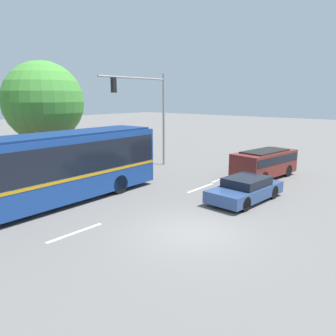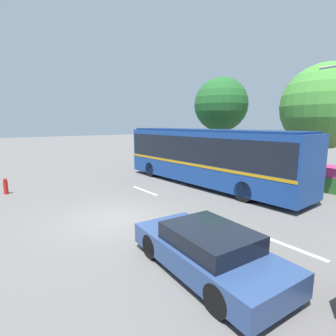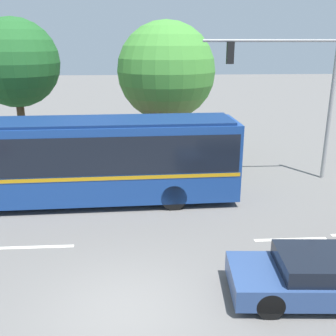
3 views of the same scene
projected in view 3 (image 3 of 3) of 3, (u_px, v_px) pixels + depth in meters
name	position (u px, v px, depth m)	size (l,w,h in m)	color
ground_plane	(124.00, 310.00, 9.49)	(140.00, 140.00, 0.00)	slate
city_bus	(80.00, 157.00, 15.36)	(12.36, 2.87, 3.33)	navy
sedan_foreground	(317.00, 276.00, 9.86)	(4.43, 2.17, 1.17)	navy
traffic_light_pole	(301.00, 84.00, 17.32)	(5.96, 0.24, 6.61)	gray
flowering_hedge	(154.00, 154.00, 20.19)	(7.09, 1.39, 1.36)	#286028
street_tree_left	(15.00, 63.00, 19.19)	(4.29, 4.29, 7.32)	brown
street_tree_centre	(166.00, 71.00, 20.71)	(5.14, 5.14, 7.26)	brown
lane_stripe_mid	(290.00, 239.00, 12.88)	(2.40, 0.16, 0.01)	silver
lane_stripe_far	(35.00, 247.00, 12.39)	(2.40, 0.16, 0.01)	silver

